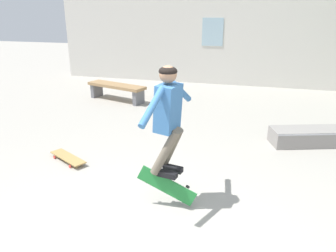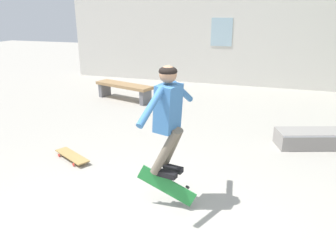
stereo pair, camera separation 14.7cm
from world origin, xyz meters
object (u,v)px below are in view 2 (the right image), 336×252
(park_bench, at_px, (124,88))
(skateboard_resting, at_px, (72,156))
(skater, at_px, (168,112))
(skateboard_flipping, at_px, (167,186))
(skate_ledge, at_px, (326,139))

(park_bench, xyz_separation_m, skateboard_resting, (0.84, -3.91, -0.28))
(skater, xyz_separation_m, skateboard_flipping, (0.01, -0.08, -0.97))
(skateboard_resting, bearing_deg, park_bench, 130.10)
(skate_ledge, bearing_deg, skateboard_flipping, -146.83)
(skate_ledge, bearing_deg, skater, -147.67)
(skateboard_flipping, bearing_deg, skater, 89.07)
(park_bench, bearing_deg, skater, -41.74)
(park_bench, height_order, skateboard_flipping, skateboard_flipping)
(skate_ledge, distance_m, skateboard_resting, 4.70)
(skate_ledge, xyz_separation_m, skater, (-2.24, -2.79, 1.13))
(park_bench, height_order, skateboard_resting, park_bench)
(skateboard_flipping, distance_m, skateboard_resting, 2.21)
(skateboard_flipping, bearing_deg, skate_ledge, 45.85)
(park_bench, xyz_separation_m, skater, (2.85, -4.69, 0.94))
(park_bench, distance_m, skateboard_flipping, 5.56)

